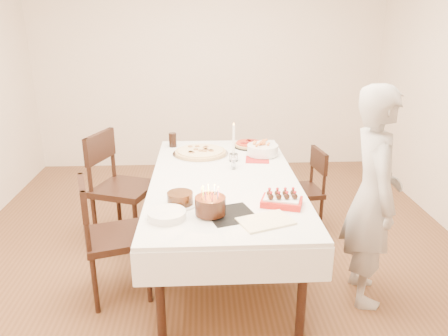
{
  "coord_description": "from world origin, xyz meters",
  "views": [
    {
      "loc": [
        -0.09,
        -3.24,
        1.97
      ],
      "look_at": [
        0.07,
        -0.03,
        0.83
      ],
      "focal_mm": 35.0,
      "sensor_mm": 36.0,
      "label": 1
    }
  ],
  "objects_px": {
    "dining_table": "(224,221)",
    "chair_left_dessert": "(116,237)",
    "person": "(373,197)",
    "birthday_cake": "(210,201)",
    "chair_left_savory": "(125,189)",
    "strawberry_box": "(282,201)",
    "pizza_pepperoni": "(249,145)",
    "pasta_bowl": "(263,150)",
    "layer_cake": "(180,199)",
    "taper_candle": "(234,142)",
    "chair_right_savory": "(299,191)",
    "cola_glass": "(173,140)",
    "pizza_white": "(201,152)"
  },
  "relations": [
    {
      "from": "dining_table",
      "to": "chair_left_dessert",
      "type": "distance_m",
      "value": 0.89
    },
    {
      "from": "person",
      "to": "birthday_cake",
      "type": "xyz_separation_m",
      "value": [
        -1.12,
        -0.16,
        0.07
      ]
    },
    {
      "from": "chair_left_savory",
      "to": "strawberry_box",
      "type": "height_order",
      "value": "chair_left_savory"
    },
    {
      "from": "chair_left_savory",
      "to": "chair_left_dessert",
      "type": "height_order",
      "value": "chair_left_savory"
    },
    {
      "from": "pizza_pepperoni",
      "to": "chair_left_savory",
      "type": "bearing_deg",
      "value": -159.79
    },
    {
      "from": "chair_left_savory",
      "to": "pasta_bowl",
      "type": "distance_m",
      "value": 1.29
    },
    {
      "from": "pizza_pepperoni",
      "to": "birthday_cake",
      "type": "xyz_separation_m",
      "value": [
        -0.41,
        -1.51,
        0.08
      ]
    },
    {
      "from": "layer_cake",
      "to": "taper_candle",
      "type": "bearing_deg",
      "value": 65.16
    },
    {
      "from": "pasta_bowl",
      "to": "dining_table",
      "type": "bearing_deg",
      "value": -124.12
    },
    {
      "from": "taper_candle",
      "to": "chair_left_savory",
      "type": "bearing_deg",
      "value": -179.98
    },
    {
      "from": "birthday_cake",
      "to": "chair_right_savory",
      "type": "bearing_deg",
      "value": 54.39
    },
    {
      "from": "person",
      "to": "cola_glass",
      "type": "distance_m",
      "value": 2.01
    },
    {
      "from": "chair_left_dessert",
      "to": "chair_left_savory",
      "type": "bearing_deg",
      "value": -101.94
    },
    {
      "from": "pizza_pepperoni",
      "to": "pasta_bowl",
      "type": "bearing_deg",
      "value": -71.67
    },
    {
      "from": "person",
      "to": "pasta_bowl",
      "type": "relative_size",
      "value": 5.55
    },
    {
      "from": "person",
      "to": "taper_candle",
      "type": "bearing_deg",
      "value": 49.9
    },
    {
      "from": "person",
      "to": "pasta_bowl",
      "type": "distance_m",
      "value": 1.24
    },
    {
      "from": "person",
      "to": "strawberry_box",
      "type": "distance_m",
      "value": 0.64
    },
    {
      "from": "chair_right_savory",
      "to": "chair_left_dessert",
      "type": "bearing_deg",
      "value": -156.22
    },
    {
      "from": "chair_right_savory",
      "to": "chair_left_dessert",
      "type": "relative_size",
      "value": 0.88
    },
    {
      "from": "strawberry_box",
      "to": "chair_left_dessert",
      "type": "bearing_deg",
      "value": 173.12
    },
    {
      "from": "pizza_pepperoni",
      "to": "person",
      "type": "bearing_deg",
      "value": -62.17
    },
    {
      "from": "person",
      "to": "pizza_white",
      "type": "bearing_deg",
      "value": 52.32
    },
    {
      "from": "cola_glass",
      "to": "pizza_white",
      "type": "bearing_deg",
      "value": -44.25
    },
    {
      "from": "cola_glass",
      "to": "pasta_bowl",
      "type": "bearing_deg",
      "value": -20.72
    },
    {
      "from": "taper_candle",
      "to": "cola_glass",
      "type": "xyz_separation_m",
      "value": [
        -0.56,
        0.46,
        -0.11
      ]
    },
    {
      "from": "chair_left_dessert",
      "to": "strawberry_box",
      "type": "xyz_separation_m",
      "value": [
        1.15,
        -0.14,
        0.32
      ]
    },
    {
      "from": "birthday_cake",
      "to": "person",
      "type": "bearing_deg",
      "value": 8.14
    },
    {
      "from": "chair_left_dessert",
      "to": "person",
      "type": "bearing_deg",
      "value": 159.54
    },
    {
      "from": "dining_table",
      "to": "layer_cake",
      "type": "distance_m",
      "value": 0.73
    },
    {
      "from": "layer_cake",
      "to": "birthday_cake",
      "type": "height_order",
      "value": "birthday_cake"
    },
    {
      "from": "pizza_pepperoni",
      "to": "strawberry_box",
      "type": "xyz_separation_m",
      "value": [
        0.07,
        -1.38,
        0.01
      ]
    },
    {
      "from": "taper_candle",
      "to": "layer_cake",
      "type": "distance_m",
      "value": 1.02
    },
    {
      "from": "dining_table",
      "to": "pizza_pepperoni",
      "type": "distance_m",
      "value": 0.97
    },
    {
      "from": "chair_left_dessert",
      "to": "pizza_white",
      "type": "height_order",
      "value": "chair_left_dessert"
    },
    {
      "from": "chair_left_savory",
      "to": "dining_table",
      "type": "bearing_deg",
      "value": 174.59
    },
    {
      "from": "person",
      "to": "cola_glass",
      "type": "relative_size",
      "value": 11.47
    },
    {
      "from": "dining_table",
      "to": "strawberry_box",
      "type": "height_order",
      "value": "strawberry_box"
    },
    {
      "from": "dining_table",
      "to": "pizza_white",
      "type": "distance_m",
      "value": 0.75
    },
    {
      "from": "chair_right_savory",
      "to": "birthday_cake",
      "type": "bearing_deg",
      "value": -133.05
    },
    {
      "from": "cola_glass",
      "to": "birthday_cake",
      "type": "relative_size",
      "value": 0.69
    },
    {
      "from": "chair_left_dessert",
      "to": "pasta_bowl",
      "type": "xyz_separation_m",
      "value": [
        1.17,
        0.96,
        0.34
      ]
    },
    {
      "from": "person",
      "to": "layer_cake",
      "type": "relative_size",
      "value": 7.0
    },
    {
      "from": "pasta_bowl",
      "to": "cola_glass",
      "type": "xyz_separation_m",
      "value": [
        -0.83,
        0.32,
        0.01
      ]
    },
    {
      "from": "chair_left_savory",
      "to": "person",
      "type": "distance_m",
      "value": 2.1
    },
    {
      "from": "chair_left_savory",
      "to": "taper_candle",
      "type": "relative_size",
      "value": 2.88
    },
    {
      "from": "layer_cake",
      "to": "person",
      "type": "bearing_deg",
      "value": -0.21
    },
    {
      "from": "dining_table",
      "to": "birthday_cake",
      "type": "bearing_deg",
      "value": -100.21
    },
    {
      "from": "dining_table",
      "to": "pizza_white",
      "type": "height_order",
      "value": "pizza_white"
    },
    {
      "from": "chair_left_dessert",
      "to": "birthday_cake",
      "type": "height_order",
      "value": "birthday_cake"
    }
  ]
}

